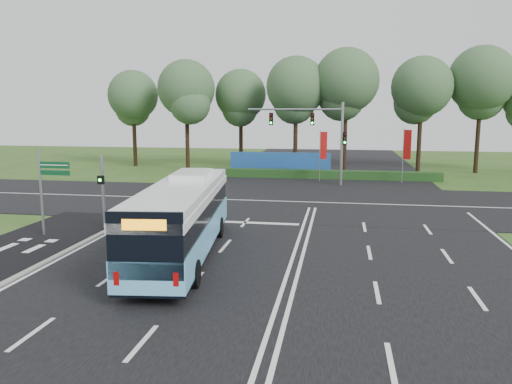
% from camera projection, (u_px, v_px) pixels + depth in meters
% --- Properties ---
extents(ground, '(120.00, 120.00, 0.00)m').
position_uv_depth(ground, '(295.00, 250.00, 22.79)').
color(ground, '#2B521B').
rests_on(ground, ground).
extents(road_main, '(20.00, 120.00, 0.04)m').
position_uv_depth(road_main, '(295.00, 250.00, 22.79)').
color(road_main, black).
rests_on(road_main, ground).
extents(road_cross, '(120.00, 14.00, 0.05)m').
position_uv_depth(road_cross, '(311.00, 202.00, 34.46)').
color(road_cross, black).
rests_on(road_cross, ground).
extents(bike_path, '(5.00, 18.00, 0.06)m').
position_uv_depth(bike_path, '(6.00, 255.00, 21.93)').
color(bike_path, black).
rests_on(bike_path, ground).
extents(kerb_strip, '(0.25, 18.00, 0.12)m').
position_uv_depth(kerb_strip, '(56.00, 257.00, 21.53)').
color(kerb_strip, gray).
rests_on(kerb_strip, ground).
extents(city_bus, '(3.89, 12.21, 3.44)m').
position_uv_depth(city_bus, '(183.00, 218.00, 21.46)').
color(city_bus, '#68BEF2').
rests_on(city_bus, ground).
extents(pedestrian_signal, '(0.34, 0.44, 3.94)m').
position_uv_depth(pedestrian_signal, '(103.00, 190.00, 26.47)').
color(pedestrian_signal, gray).
rests_on(pedestrian_signal, ground).
extents(street_sign, '(1.72, 0.17, 4.42)m').
position_uv_depth(street_sign, '(47.00, 183.00, 24.89)').
color(street_sign, gray).
rests_on(street_sign, ground).
extents(banner_flag_mid, '(0.64, 0.27, 4.55)m').
position_uv_depth(banner_flag_mid, '(323.00, 148.00, 44.28)').
color(banner_flag_mid, gray).
rests_on(banner_flag_mid, ground).
extents(banner_flag_right, '(0.66, 0.31, 4.78)m').
position_uv_depth(banner_flag_right, '(406.00, 148.00, 43.05)').
color(banner_flag_right, gray).
rests_on(banner_flag_right, ground).
extents(traffic_light_gantry, '(8.41, 0.28, 7.00)m').
position_uv_depth(traffic_light_gantry, '(321.00, 130.00, 41.95)').
color(traffic_light_gantry, gray).
rests_on(traffic_light_gantry, ground).
extents(hedge, '(22.00, 1.20, 0.80)m').
position_uv_depth(hedge, '(319.00, 174.00, 46.57)').
color(hedge, '#143613').
rests_on(hedge, ground).
extents(blue_hoarding, '(10.00, 0.30, 2.20)m').
position_uv_depth(blue_hoarding, '(280.00, 163.00, 49.55)').
color(blue_hoarding, '#1B4D96').
rests_on(blue_hoarding, ground).
extents(eucalyptus_row, '(47.17, 9.19, 12.69)m').
position_uv_depth(eucalyptus_row, '(331.00, 88.00, 51.20)').
color(eucalyptus_row, black).
rests_on(eucalyptus_row, ground).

